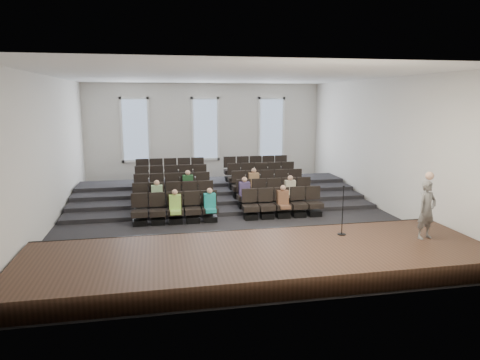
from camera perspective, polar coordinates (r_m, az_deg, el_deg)
name	(u,v)px	position (r m, az deg, el deg)	size (l,w,h in m)	color
ground	(228,216)	(15.77, -1.65, -4.78)	(14.00, 14.00, 0.00)	black
ceiling	(227,76)	(15.21, -1.75, 13.71)	(12.00, 14.00, 0.02)	white
wall_back	(205,133)	(22.22, -4.65, 6.29)	(12.00, 0.04, 5.00)	silver
wall_front	(285,188)	(8.52, 5.97, -1.03)	(12.00, 0.04, 5.00)	silver
wall_left	(48,152)	(15.51, -24.26, 3.42)	(0.04, 14.00, 5.00)	silver
wall_right	(382,145)	(17.31, 18.44, 4.49)	(0.04, 14.00, 5.00)	silver
stage	(261,260)	(10.95, 2.77, -10.58)	(11.80, 3.60, 0.50)	#3D251A
stage_lip	(246,238)	(12.57, 0.84, -7.70)	(11.80, 0.06, 0.52)	black
risers	(216,192)	(18.77, -3.23, -1.64)	(11.80, 4.80, 0.60)	black
seating_rows	(221,189)	(17.09, -2.50, -1.21)	(6.80, 4.70, 1.67)	black
windows	(205,129)	(22.14, -4.64, 6.80)	(8.44, 0.10, 3.24)	white
audience	(226,192)	(15.89, -1.85, -1.65)	(5.45, 2.64, 1.10)	#9AD153
speaker	(427,210)	(12.57, 23.64, -3.67)	(0.58, 0.38, 1.59)	#5E5C59
mic_stand	(342,220)	(12.26, 13.47, -5.22)	(0.23, 0.23, 1.40)	black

